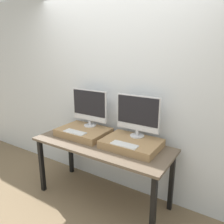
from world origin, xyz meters
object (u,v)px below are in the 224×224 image
object	(u,v)px
monitor_left	(89,107)
monitor_right	(138,115)
keyboard_left	(75,132)
keyboard_right	(124,145)

from	to	relation	value
monitor_left	monitor_right	xyz separation A→B (m)	(0.70, 0.00, 0.00)
monitor_right	monitor_left	bearing A→B (deg)	180.00
monitor_left	keyboard_left	bearing A→B (deg)	-90.00
monitor_right	keyboard_left	bearing A→B (deg)	-156.66
monitor_left	keyboard_left	xyz separation A→B (m)	(0.00, -0.30, -0.26)
keyboard_left	keyboard_right	distance (m)	0.70
keyboard_left	keyboard_right	world-z (taller)	same
keyboard_left	keyboard_right	bearing A→B (deg)	0.00
keyboard_left	monitor_right	size ratio (longest dim) A/B	0.56
keyboard_left	monitor_right	xyz separation A→B (m)	(0.70, 0.30, 0.26)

